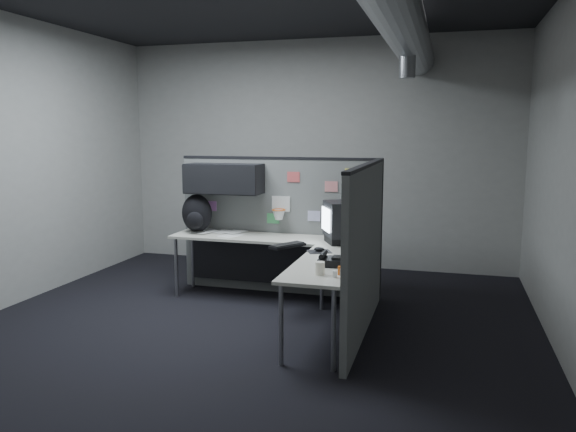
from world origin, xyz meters
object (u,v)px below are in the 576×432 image
(desk, at_px, (284,253))
(backpack, at_px, (197,214))
(monitor, at_px, (345,222))
(phone, at_px, (331,260))
(keyboard, at_px, (287,245))

(desk, bearing_deg, backpack, 164.36)
(monitor, height_order, phone, monitor)
(backpack, bearing_deg, phone, -29.12)
(keyboard, height_order, phone, phone)
(desk, relative_size, phone, 9.42)
(desk, bearing_deg, phone, -51.09)
(phone, height_order, backpack, backpack)
(desk, xyz_separation_m, backpack, (-1.18, 0.33, 0.34))
(keyboard, distance_m, phone, 0.89)
(monitor, bearing_deg, desk, -146.12)
(phone, bearing_deg, backpack, 155.71)
(keyboard, xyz_separation_m, phone, (0.59, -0.66, 0.03))
(monitor, relative_size, backpack, 1.17)
(keyboard, xyz_separation_m, backpack, (-1.28, 0.53, 0.20))
(keyboard, bearing_deg, monitor, 22.99)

